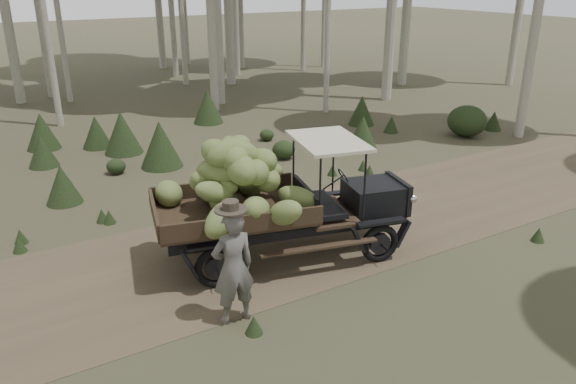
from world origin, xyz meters
name	(u,v)px	position (x,y,z in m)	size (l,w,h in m)	color
ground	(262,246)	(0.00, 0.00, 0.00)	(120.00, 120.00, 0.00)	#473D2B
dirt_track	(262,246)	(0.00, 0.00, 0.00)	(70.00, 4.00, 0.01)	brown
banana_truck	(257,186)	(-0.29, -0.42, 1.45)	(5.00, 2.82, 2.49)	black
farmer	(233,266)	(-1.54, -1.96, 0.93)	(0.68, 0.51, 1.98)	#56534F
undergrowth	(207,194)	(-0.29, 1.95, 0.50)	(22.86, 22.07, 1.28)	#233319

